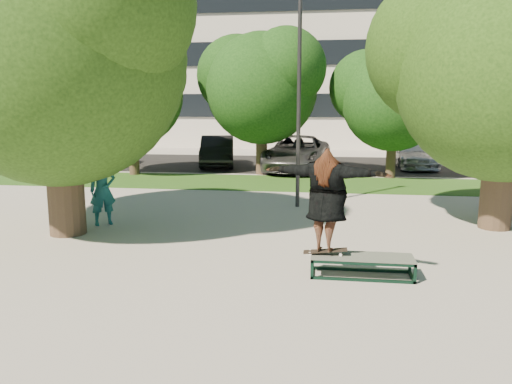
# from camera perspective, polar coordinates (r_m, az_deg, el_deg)

# --- Properties ---
(ground) EXTENTS (120.00, 120.00, 0.00)m
(ground) POSITION_cam_1_polar(r_m,az_deg,el_deg) (10.38, -2.45, -6.99)
(ground) COLOR #9D9A91
(ground) RESTS_ON ground
(grass_strip) EXTENTS (30.00, 4.00, 0.02)m
(grass_strip) POSITION_cam_1_polar(r_m,az_deg,el_deg) (19.52, 5.52, 0.99)
(grass_strip) COLOR #234D16
(grass_strip) RESTS_ON ground
(asphalt_strip) EXTENTS (40.00, 8.00, 0.01)m
(asphalt_strip) POSITION_cam_1_polar(r_m,az_deg,el_deg) (26.01, 3.97, 3.22)
(asphalt_strip) COLOR black
(asphalt_strip) RESTS_ON ground
(tree_left) EXTENTS (6.96, 5.95, 7.12)m
(tree_left) POSITION_cam_1_polar(r_m,az_deg,el_deg) (12.55, -22.06, 15.64)
(tree_left) COLOR #38281E
(tree_left) RESTS_ON ground
(tree_right) EXTENTS (6.24, 5.33, 6.51)m
(tree_right) POSITION_cam_1_polar(r_m,az_deg,el_deg) (13.53, 26.39, 13.47)
(tree_right) COLOR #38281E
(tree_right) RESTS_ON ground
(bg_tree_left) EXTENTS (5.28, 4.51, 5.77)m
(bg_tree_left) POSITION_cam_1_polar(r_m,az_deg,el_deg) (22.48, -14.18, 11.42)
(bg_tree_left) COLOR #38281E
(bg_tree_left) RESTS_ON ground
(bg_tree_mid) EXTENTS (5.76, 4.92, 6.24)m
(bg_tree_mid) POSITION_cam_1_polar(r_m,az_deg,el_deg) (22.06, 0.48, 12.49)
(bg_tree_mid) COLOR #38281E
(bg_tree_mid) RESTS_ON ground
(bg_tree_right) EXTENTS (5.04, 4.31, 5.43)m
(bg_tree_right) POSITION_cam_1_polar(r_m,az_deg,el_deg) (21.50, 15.28, 10.82)
(bg_tree_right) COLOR #38281E
(bg_tree_right) RESTS_ON ground
(lamppost) EXTENTS (0.25, 0.15, 6.11)m
(lamppost) POSITION_cam_1_polar(r_m,az_deg,el_deg) (14.79, 4.92, 10.38)
(lamppost) COLOR #2D2D30
(lamppost) RESTS_ON ground
(office_building) EXTENTS (30.00, 14.12, 16.00)m
(office_building) POSITION_cam_1_polar(r_m,az_deg,el_deg) (42.22, 2.90, 16.65)
(office_building) COLOR beige
(office_building) RESTS_ON ground
(grind_box) EXTENTS (1.80, 0.60, 0.38)m
(grind_box) POSITION_cam_1_polar(r_m,az_deg,el_deg) (9.17, 11.99, -8.26)
(grind_box) COLOR black
(grind_box) RESTS_ON ground
(skater_rig) EXTENTS (2.33, 1.24, 1.90)m
(skater_rig) POSITION_cam_1_polar(r_m,az_deg,el_deg) (8.85, 8.06, -0.94)
(skater_rig) COLOR white
(skater_rig) RESTS_ON grind_box
(bystander) EXTENTS (0.78, 0.74, 1.80)m
(bystander) POSITION_cam_1_polar(r_m,az_deg,el_deg) (13.20, -17.13, 0.24)
(bystander) COLOR #195D61
(bystander) RESTS_ON ground
(car_silver_a) EXTENTS (1.83, 3.93, 1.30)m
(car_silver_a) POSITION_cam_1_polar(r_m,az_deg,el_deg) (25.96, -16.48, 4.26)
(car_silver_a) COLOR silver
(car_silver_a) RESTS_ON asphalt_strip
(car_dark) EXTENTS (2.41, 4.78, 1.50)m
(car_dark) POSITION_cam_1_polar(r_m,az_deg,el_deg) (25.07, -4.43, 4.68)
(car_dark) COLOR black
(car_dark) RESTS_ON asphalt_strip
(car_grey) EXTENTS (3.12, 6.01, 1.62)m
(car_grey) POSITION_cam_1_polar(r_m,az_deg,el_deg) (23.41, 4.74, 4.45)
(car_grey) COLOR slate
(car_grey) RESTS_ON asphalt_strip
(car_silver_b) EXTENTS (2.11, 4.61, 1.31)m
(car_silver_b) POSITION_cam_1_polar(r_m,az_deg,el_deg) (25.56, 17.45, 4.13)
(car_silver_b) COLOR #BBBCC1
(car_silver_b) RESTS_ON asphalt_strip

